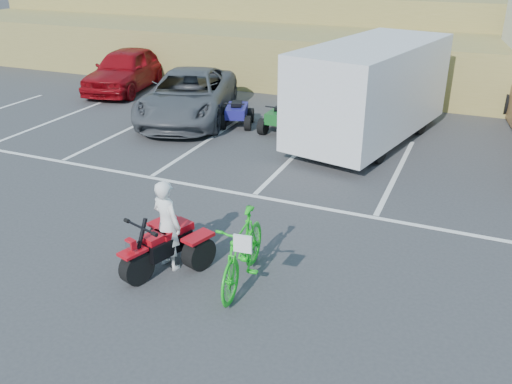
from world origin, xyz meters
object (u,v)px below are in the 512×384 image
at_px(rider, 167,225).
at_px(cargo_trailer, 371,89).
at_px(green_dirt_bike, 243,250).
at_px(grey_pickup, 188,95).
at_px(quad_atv_blue, 237,126).
at_px(quad_atv_green, 282,132).
at_px(red_car, 126,69).
at_px(red_trike_atv, 163,269).

height_order(rider, cargo_trailer, cargo_trailer).
height_order(green_dirt_bike, grey_pickup, grey_pickup).
bearing_deg(cargo_trailer, quad_atv_blue, -164.80).
bearing_deg(quad_atv_green, quad_atv_blue, -179.58).
bearing_deg(green_dirt_bike, cargo_trailer, 81.79).
relative_size(red_car, quad_atv_blue, 3.61).
relative_size(cargo_trailer, quad_atv_blue, 4.83).
distance_m(red_trike_atv, grey_pickup, 9.00).
height_order(rider, red_car, rider).
bearing_deg(cargo_trailer, green_dirt_bike, -79.55).
height_order(red_trike_atv, green_dirt_bike, green_dirt_bike).
relative_size(green_dirt_bike, quad_atv_blue, 1.58).
xyz_separation_m(quad_atv_blue, quad_atv_green, (1.49, -0.03, 0.00)).
bearing_deg(cargo_trailer, red_trike_atv, -89.37).
distance_m(red_trike_atv, cargo_trailer, 8.41).
height_order(red_trike_atv, quad_atv_blue, red_trike_atv).
distance_m(rider, quad_atv_green, 7.83).
height_order(red_trike_atv, grey_pickup, grey_pickup).
bearing_deg(quad_atv_blue, cargo_trailer, -15.16).
height_order(red_trike_atv, quad_atv_green, red_trike_atv).
relative_size(red_trike_atv, quad_atv_green, 1.13).
bearing_deg(green_dirt_bike, red_car, 126.84).
xyz_separation_m(red_trike_atv, red_car, (-8.11, 10.43, 0.79)).
bearing_deg(grey_pickup, quad_atv_blue, -20.29).
relative_size(rider, cargo_trailer, 0.26).
xyz_separation_m(rider, quad_atv_green, (-0.84, 7.74, -0.80)).
height_order(cargo_trailer, quad_atv_blue, cargo_trailer).
xyz_separation_m(green_dirt_bike, quad_atv_blue, (-3.71, 7.73, -0.61)).
xyz_separation_m(rider, cargo_trailer, (1.67, 7.95, 0.67)).
distance_m(cargo_trailer, quad_atv_blue, 4.27).
xyz_separation_m(grey_pickup, quad_atv_green, (3.23, -0.13, -0.75)).
relative_size(red_car, quad_atv_green, 3.37).
xyz_separation_m(red_trike_atv, rider, (0.05, 0.14, 0.80)).
bearing_deg(red_car, green_dirt_bike, -57.45).
relative_size(rider, quad_atv_green, 1.17).
bearing_deg(red_car, cargo_trailer, -23.71).
bearing_deg(quad_atv_blue, quad_atv_green, -18.95).
relative_size(red_trike_atv, green_dirt_bike, 0.77).
bearing_deg(green_dirt_bike, quad_atv_green, 99.97).
relative_size(red_car, cargo_trailer, 0.75).
xyz_separation_m(cargo_trailer, quad_atv_blue, (-4.00, -0.18, -1.47)).
distance_m(green_dirt_bike, quad_atv_green, 8.04).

